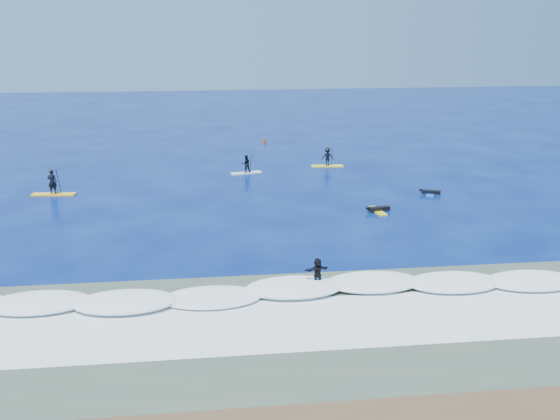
{
  "coord_description": "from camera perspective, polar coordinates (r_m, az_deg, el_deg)",
  "views": [
    {
      "loc": [
        -2.95,
        -37.36,
        12.79
      ],
      "look_at": [
        1.68,
        1.87,
        0.6
      ],
      "focal_mm": 40.0,
      "sensor_mm": 36.0,
      "label": 1
    }
  ],
  "objects": [
    {
      "name": "marker_buoy",
      "position": [
        66.7,
        -1.44,
        6.38
      ],
      "size": [
        0.31,
        0.31,
        0.75
      ],
      "rotation": [
        0.0,
        0.0,
        -0.08
      ],
      "color": "#CB4012",
      "rests_on": "ground"
    },
    {
      "name": "wave_surfer",
      "position": [
        30.78,
        3.44,
        -5.77
      ],
      "size": [
        2.07,
        0.94,
        1.45
      ],
      "rotation": [
        0.0,
        0.0,
        0.21
      ],
      "color": "silver",
      "rests_on": "breaking_wave"
    },
    {
      "name": "breaking_wave",
      "position": [
        30.35,
        -0.53,
        -7.78
      ],
      "size": [
        40.0,
        6.0,
        0.3
      ],
      "primitive_type": "cube",
      "color": "white",
      "rests_on": "ground"
    },
    {
      "name": "sup_paddler_center",
      "position": [
        53.56,
        -3.12,
        4.07
      ],
      "size": [
        2.73,
        1.23,
        1.86
      ],
      "rotation": [
        0.0,
        0.0,
        0.22
      ],
      "color": "silver",
      "rests_on": "ground"
    },
    {
      "name": "shallow_water",
      "position": [
        26.79,
        0.42,
        -11.35
      ],
      "size": [
        90.0,
        13.0,
        0.01
      ],
      "primitive_type": "cube",
      "color": "#374B3E",
      "rests_on": "ground"
    },
    {
      "name": "prone_paddler_far",
      "position": [
        48.51,
        13.55,
        1.55
      ],
      "size": [
        1.57,
        2.07,
        0.42
      ],
      "rotation": [
        0.0,
        0.0,
        1.23
      ],
      "color": "#184CB4",
      "rests_on": "ground"
    },
    {
      "name": "prone_paddler_near",
      "position": [
        43.47,
        8.92,
        0.04
      ],
      "size": [
        1.76,
        2.26,
        0.46
      ],
      "rotation": [
        0.0,
        0.0,
        1.7
      ],
      "color": "yellow",
      "rests_on": "ground"
    },
    {
      "name": "whitewater",
      "position": [
        27.67,
        0.16,
        -10.38
      ],
      "size": [
        34.0,
        5.0,
        0.02
      ],
      "primitive_type": "cube",
      "color": "silver",
      "rests_on": "ground"
    },
    {
      "name": "sup_paddler_left",
      "position": [
        49.91,
        -20.07,
        2.09
      ],
      "size": [
        3.31,
        1.13,
        2.28
      ],
      "rotation": [
        0.0,
        0.0,
        -0.1
      ],
      "color": "gold",
      "rests_on": "ground"
    },
    {
      "name": "ground",
      "position": [
        39.6,
        -2.1,
        -1.71
      ],
      "size": [
        160.0,
        160.0,
        0.0
      ],
      "primitive_type": "plane",
      "color": "#040F4D",
      "rests_on": "ground"
    },
    {
      "name": "sup_paddler_right",
      "position": [
        56.2,
        4.36,
        4.76
      ],
      "size": [
        2.88,
        0.93,
        1.99
      ],
      "rotation": [
        0.0,
        0.0,
        -0.08
      ],
      "color": "yellow",
      "rests_on": "ground"
    }
  ]
}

